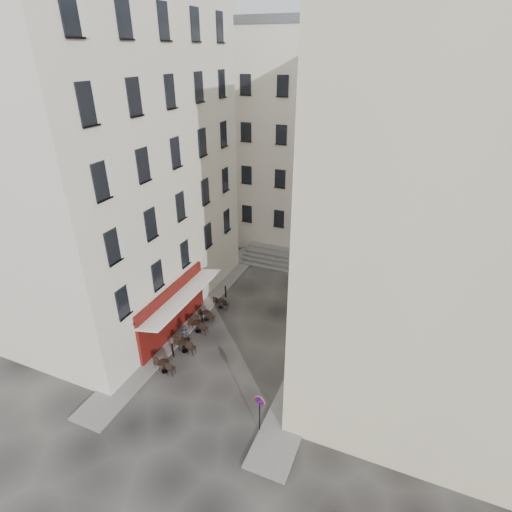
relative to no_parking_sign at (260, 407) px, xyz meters
The scene contains 18 objects.
ground 5.49m from the no_parking_sign, 131.77° to the left, with size 90.00×90.00×0.00m, color black.
sidewalk_left 11.36m from the no_parking_sign, 135.29° to the left, with size 2.00×22.00×0.12m, color slate.
sidewalk_right 7.16m from the no_parking_sign, 81.74° to the left, with size 2.00×18.00×0.12m, color slate.
building_left 17.87m from the no_parking_sign, 153.71° to the left, with size 12.20×16.20×20.60m.
building_right 12.78m from the no_parking_sign, 46.63° to the left, with size 12.20×14.20×18.60m.
building_back 24.59m from the no_parking_sign, 101.10° to the left, with size 18.20×10.20×18.60m.
cafe_storefront 9.23m from the no_parking_sign, 147.82° to the left, with size 1.74×7.30×3.50m.
stone_steps 16.90m from the no_parking_sign, 101.97° to the left, with size 9.00×3.15×0.80m.
bollard_near 7.43m from the no_parking_sign, 156.63° to the left, with size 0.12×0.12×0.98m.
bollard_mid 9.37m from the no_parking_sign, 136.44° to the left, with size 0.12×0.12×0.98m.
bollard_far 12.04m from the no_parking_sign, 124.23° to the left, with size 0.12×0.12×0.98m.
no_parking_sign is the anchor object (origin of this frame).
bistro_table_a 6.78m from the no_parking_sign, 165.78° to the left, with size 1.31×0.61×0.92m.
bistro_table_b 7.35m from the no_parking_sign, 150.53° to the left, with size 1.42×0.67×1.00m.
bistro_table_c 8.66m from the no_parking_sign, 139.70° to the left, with size 1.36×0.64×0.96m.
bistro_table_d 9.63m from the no_parking_sign, 134.27° to the left, with size 1.21×0.57×0.85m.
bistro_table_e 10.79m from the no_parking_sign, 126.96° to the left, with size 1.14×0.54×0.80m.
pedestrian 7.68m from the no_parking_sign, 148.86° to the left, with size 0.59×0.39×1.61m, color black.
Camera 1 is at (8.42, -16.16, 16.32)m, focal length 28.00 mm.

